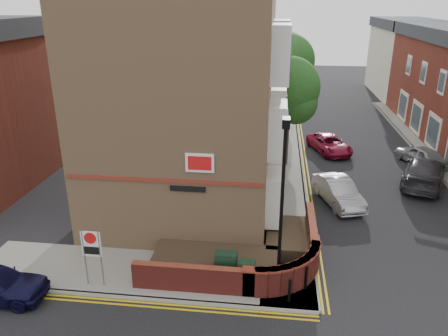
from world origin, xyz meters
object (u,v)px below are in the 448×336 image
(utility_cabinet_large, at_px, (226,267))
(zone_sign, at_px, (92,248))
(lamppost, at_px, (282,207))
(silver_car_near, at_px, (338,192))

(utility_cabinet_large, distance_m, zone_sign, 4.86)
(lamppost, distance_m, utility_cabinet_large, 3.24)
(zone_sign, height_order, silver_car_near, zone_sign)
(utility_cabinet_large, height_order, silver_car_near, utility_cabinet_large)
(utility_cabinet_large, xyz_separation_m, zone_sign, (-4.70, -0.80, 0.92))
(lamppost, relative_size, utility_cabinet_large, 5.25)
(utility_cabinet_large, bearing_deg, silver_car_near, 56.80)
(utility_cabinet_large, bearing_deg, lamppost, -3.01)
(zone_sign, bearing_deg, silver_car_near, 40.86)
(utility_cabinet_large, height_order, zone_sign, zone_sign)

